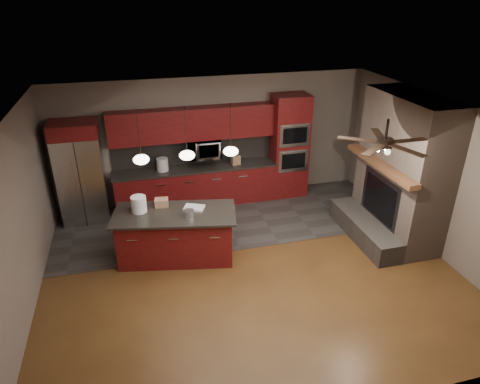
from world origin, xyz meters
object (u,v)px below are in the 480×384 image
object	(u,v)px
white_bucket	(139,204)
counter_box	(236,160)
paint_tray	(194,208)
microwave	(203,149)
counter_bucket	(162,164)
oven_tower	(289,146)
paint_can	(189,213)
cardboard_box	(162,203)
kitchen_island	(176,235)
refrigerator	(81,172)

from	to	relation	value
white_bucket	counter_box	size ratio (longest dim) A/B	1.38
paint_tray	white_bucket	bearing A→B (deg)	-164.56
microwave	counter_bucket	size ratio (longest dim) A/B	2.62
microwave	white_bucket	xyz separation A→B (m)	(-1.50, -1.86, -0.24)
oven_tower	paint_can	size ratio (longest dim) A/B	13.27
white_bucket	cardboard_box	world-z (taller)	white_bucket
white_bucket	counter_bucket	world-z (taller)	white_bucket
oven_tower	microwave	xyz separation A→B (m)	(-1.98, 0.06, 0.11)
microwave	kitchen_island	world-z (taller)	microwave
kitchen_island	paint_can	distance (m)	0.60
cardboard_box	paint_can	bearing A→B (deg)	-42.68
cardboard_box	counter_bucket	bearing A→B (deg)	91.28
paint_can	counter_bucket	bearing A→B (deg)	96.14
white_bucket	counter_bucket	size ratio (longest dim) A/B	1.03
paint_can	counter_box	size ratio (longest dim) A/B	0.86
paint_tray	counter_box	xyz separation A→B (m)	(1.25, 1.90, 0.07)
refrigerator	paint_tray	size ratio (longest dim) A/B	6.05
oven_tower	cardboard_box	size ratio (longest dim) A/B	10.09
microwave	kitchen_island	bearing A→B (deg)	-113.70
kitchen_island	oven_tower	bearing A→B (deg)	46.15
paint_tray	counter_box	world-z (taller)	counter_box
white_bucket	paint_tray	distance (m)	0.97
oven_tower	counter_bucket	world-z (taller)	oven_tower
oven_tower	microwave	world-z (taller)	oven_tower
microwave	white_bucket	size ratio (longest dim) A/B	2.54
microwave	counter_bucket	xyz separation A→B (m)	(-0.91, -0.05, -0.26)
counter_box	cardboard_box	bearing A→B (deg)	-144.94
refrigerator	counter_box	world-z (taller)	refrigerator
kitchen_island	white_bucket	world-z (taller)	white_bucket
refrigerator	counter_box	bearing A→B (deg)	0.55
paint_can	paint_tray	world-z (taller)	paint_can
oven_tower	counter_box	world-z (taller)	oven_tower
paint_can	counter_bucket	size ratio (longest dim) A/B	0.64
refrigerator	white_bucket	xyz separation A→B (m)	(1.08, -1.73, -0.00)
kitchen_island	cardboard_box	distance (m)	0.64
microwave	refrigerator	distance (m)	2.59
kitchen_island	counter_bucket	xyz separation A→B (m)	(-0.00, 2.02, 0.57)
cardboard_box	counter_box	distance (m)	2.45
refrigerator	paint_tray	distance (m)	2.76
microwave	cardboard_box	world-z (taller)	microwave
oven_tower	white_bucket	distance (m)	3.91
oven_tower	white_bucket	bearing A→B (deg)	-152.52
kitchen_island	cardboard_box	bearing A→B (deg)	132.25
oven_tower	counter_bucket	size ratio (longest dim) A/B	8.52
white_bucket	cardboard_box	bearing A→B (deg)	13.62
refrigerator	cardboard_box	world-z (taller)	refrigerator
paint_can	paint_tray	size ratio (longest dim) A/B	0.51
microwave	refrigerator	bearing A→B (deg)	-177.09
counter_bucket	counter_box	bearing A→B (deg)	-1.77
refrigerator	paint_tray	bearing A→B (deg)	-42.69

